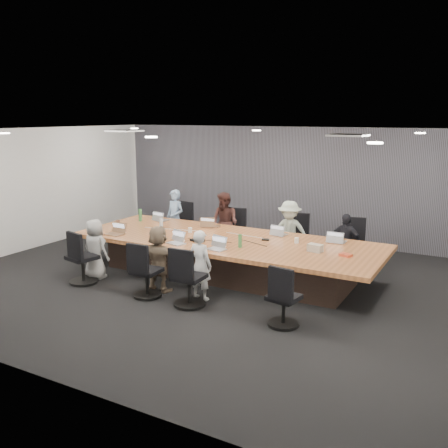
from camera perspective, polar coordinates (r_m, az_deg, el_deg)
The scene contains 40 objects.
floor at distance 9.45m, azimuth -1.18°, elevation -6.69°, with size 10.00×8.00×0.00m, color black.
ceiling at distance 8.94m, azimuth -1.26°, elevation 10.54°, with size 10.00×8.00×0.00m, color white.
wall_back at distance 12.67m, azimuth 7.90°, elevation 4.61°, with size 10.00×2.80×0.00m, color silver.
wall_front at distance 6.07m, azimuth -20.54°, elevation -4.58°, with size 10.00×2.80×0.00m, color silver.
wall_left at distance 12.35m, azimuth -21.79°, elevation 3.64°, with size 8.00×2.80×0.00m, color silver.
curtain at distance 12.59m, azimuth 7.77°, elevation 4.57°, with size 9.80×0.04×2.80m, color #514F59.
conference_table at distance 9.75m, azimuth 0.28°, elevation -3.62°, with size 6.00×2.20×0.74m.
chair_0 at distance 12.22m, azimuth -4.66°, elevation -0.37°, with size 0.54×0.54×0.80m, color black, non-canonical shape.
chair_1 at distance 11.56m, azimuth 0.92°, elevation -1.23°, with size 0.50×0.50×0.74m, color black, non-canonical shape.
chair_2 at distance 10.94m, azimuth 8.10°, elevation -2.00°, with size 0.53×0.53×0.79m, color black, non-canonical shape.
chair_3 at distance 10.59m, azimuth 14.09°, elevation -2.64°, with size 0.56×0.56×0.82m, color black, non-canonical shape.
chair_4 at distance 9.66m, azimuth -15.86°, elevation -4.16°, with size 0.56×0.56×0.83m, color black, non-canonical shape.
chair_5 at distance 8.72m, azimuth -8.80°, elevation -5.81°, with size 0.52×0.52×0.77m, color black, non-canonical shape.
chair_6 at distance 8.24m, azimuth -4.00°, elevation -6.61°, with size 0.56×0.56×0.82m, color black, non-canonical shape.
chair_7 at distance 7.53m, azimuth 6.84°, elevation -8.87°, with size 0.50×0.50×0.74m, color black, non-canonical shape.
person_0 at distance 11.88m, azimuth -5.62°, elevation 0.65°, with size 0.50×0.33×1.37m, color #83A3C8.
laptop_0 at distance 11.43m, azimuth -7.18°, elevation 0.48°, with size 0.33×0.22×0.02m, color #B2B2B7.
person_1 at distance 11.18m, azimuth 0.09°, elevation 0.06°, with size 0.68×0.53×1.40m, color #3B211E.
laptop_1 at distance 10.71m, azimuth -1.32°, elevation -0.24°, with size 0.33×0.23×0.02m, color #8C6647.
person_2 at distance 10.55m, azimuth 7.46°, elevation -0.97°, with size 0.86×0.50×1.34m, color #A4B3A3.
laptop_2 at distance 10.04m, azimuth 6.33°, elevation -1.17°, with size 0.31×0.21×0.02m, color #B2B2B7.
person_3 at distance 10.22m, azimuth 13.64°, elevation -2.11°, with size 0.70×0.29×1.19m, color black.
laptop_3 at distance 9.66m, azimuth 12.82°, elevation -1.94°, with size 0.32×0.22×0.02m, color #B2B2B7.
person_4 at distance 9.86m, azimuth -14.49°, elevation -2.77°, with size 0.56×0.37×1.15m, color #989898.
laptop_4 at distance 10.21m, azimuth -12.44°, elevation -1.15°, with size 0.35×0.24×0.02m, color #8C6647.
person_5 at distance 8.93m, azimuth -7.48°, elevation -3.93°, with size 1.11×0.35×1.19m, color #7A6651.
laptop_5 at distance 9.32m, azimuth -5.51°, elevation -2.21°, with size 0.33×0.22×0.02m, color #B2B2B7.
person_6 at distance 8.46m, azimuth -2.73°, elevation -4.70°, with size 0.44×0.29×1.21m, color silver.
laptop_6 at distance 8.87m, azimuth -0.88°, elevation -2.90°, with size 0.32×0.22×0.02m, color #B2B2B7.
bottle_green_left at distance 11.38m, azimuth -9.55°, elevation 1.01°, with size 0.08×0.08×0.28m, color #37743C.
bottle_green_right at distance 9.00m, azimuth 1.85°, elevation -1.94°, with size 0.07×0.07×0.24m, color #37743C.
bottle_clear at distance 10.47m, azimuth -7.19°, elevation -0.00°, with size 0.07×0.07×0.24m, color silver.
cup_white_far at distance 10.17m, azimuth -3.89°, elevation -0.70°, with size 0.08×0.08×0.10m, color white.
cup_white_near at distance 9.42m, azimuth 8.30°, elevation -1.86°, with size 0.08×0.08×0.10m, color white.
mug_brown at distance 11.07m, azimuth -12.05°, elevation 0.15°, with size 0.09×0.09×0.11m, color brown.
mic_left at distance 9.49m, azimuth -3.36°, elevation -1.86°, with size 0.17×0.11×0.03m, color black.
mic_right at distance 9.56m, azimuth 4.77°, elevation -1.79°, with size 0.14×0.09×0.03m, color black.
stapler at distance 9.45m, azimuth -2.65°, elevation -1.84°, with size 0.15×0.04×0.06m, color black.
canvas_bag at distance 8.88m, azimuth 10.38°, elevation -2.71°, with size 0.25×0.15×0.14m, color #B1A38E.
snack_packet at distance 8.71m, azimuth 13.73°, elevation -3.46°, with size 0.20×0.13×0.04m, color #CA4627.
Camera 1 is at (4.48, -7.73, 3.09)m, focal length 40.00 mm.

